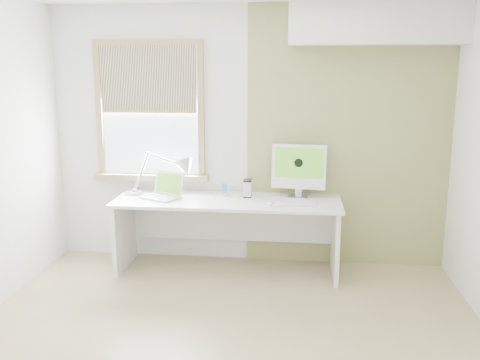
# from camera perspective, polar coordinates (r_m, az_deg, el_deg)

# --- Properties ---
(room) EXTENTS (4.04, 3.54, 2.64)m
(room) POSITION_cam_1_polar(r_m,az_deg,el_deg) (3.67, -1.80, 1.13)
(room) COLOR tan
(room) RESTS_ON ground
(accent_wall) EXTENTS (2.00, 0.02, 2.60)m
(accent_wall) POSITION_cam_1_polar(r_m,az_deg,el_deg) (5.37, 11.52, 4.43)
(accent_wall) COLOR #8B8E56
(accent_wall) RESTS_ON room
(soffit) EXTENTS (1.60, 0.40, 0.42)m
(soffit) POSITION_cam_1_polar(r_m,az_deg,el_deg) (5.20, 14.51, 16.20)
(soffit) COLOR white
(soffit) RESTS_ON room
(window) EXTENTS (1.20, 0.14, 1.42)m
(window) POSITION_cam_1_polar(r_m,az_deg,el_deg) (5.51, -9.70, 7.25)
(window) COLOR olive
(window) RESTS_ON room
(desk) EXTENTS (2.20, 0.70, 0.73)m
(desk) POSITION_cam_1_polar(r_m,az_deg,el_deg) (5.26, -1.26, -4.01)
(desk) COLOR white
(desk) RESTS_ON room
(desk_lamp) EXTENTS (0.77, 0.40, 0.43)m
(desk_lamp) POSITION_cam_1_polar(r_m,az_deg,el_deg) (5.43, -6.89, 0.97)
(desk_lamp) COLOR #B1B3B5
(desk_lamp) RESTS_ON desk
(laptop) EXTENTS (0.44, 0.41, 0.25)m
(laptop) POSITION_cam_1_polar(r_m,az_deg,el_deg) (5.27, -8.13, -1.21)
(laptop) COLOR #B1B3B5
(laptop) RESTS_ON desk
(phone_dock) EXTENTS (0.08, 0.08, 0.14)m
(phone_dock) POSITION_cam_1_polar(r_m,az_deg,el_deg) (5.28, -1.68, -1.31)
(phone_dock) COLOR #B1B3B5
(phone_dock) RESTS_ON desk
(external_drive) EXTENTS (0.09, 0.13, 0.17)m
(external_drive) POSITION_cam_1_polar(r_m,az_deg,el_deg) (5.25, 0.80, -0.90)
(external_drive) COLOR #B1B3B5
(external_drive) RESTS_ON desk
(imac) EXTENTS (0.54, 0.20, 0.52)m
(imac) POSITION_cam_1_polar(r_m,az_deg,el_deg) (5.23, 6.36, 1.31)
(imac) COLOR #B1B3B5
(imac) RESTS_ON desk
(keyboard) EXTENTS (0.45, 0.19, 0.02)m
(keyboard) POSITION_cam_1_polar(r_m,az_deg,el_deg) (4.96, 5.93, -2.64)
(keyboard) COLOR white
(keyboard) RESTS_ON desk
(mouse) EXTENTS (0.07, 0.12, 0.03)m
(mouse) POSITION_cam_1_polar(r_m,az_deg,el_deg) (4.95, 3.31, -2.54)
(mouse) COLOR white
(mouse) RESTS_ON desk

